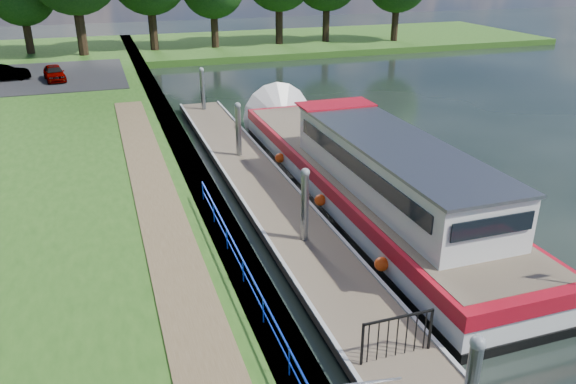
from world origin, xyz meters
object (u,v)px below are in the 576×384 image
object	(u,v)px
pontoon	(266,195)
car_b	(5,73)
car_a	(54,73)
barge	(356,170)

from	to	relation	value
pontoon	car_b	size ratio (longest dim) A/B	9.04
pontoon	car_a	world-z (taller)	car_a
barge	car_b	distance (m)	29.64
pontoon	car_b	world-z (taller)	car_b
barge	car_b	size ratio (longest dim) A/B	6.37
pontoon	car_b	xyz separation A→B (m)	(-12.21, 24.29, 1.20)
pontoon	car_a	distance (m)	24.80
pontoon	barge	bearing A→B (deg)	-12.29
barge	pontoon	bearing A→B (deg)	167.71
pontoon	barge	distance (m)	3.79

